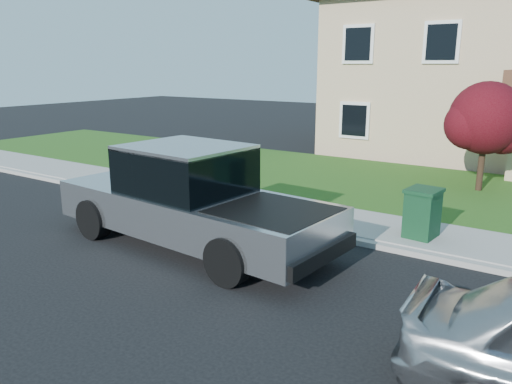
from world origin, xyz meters
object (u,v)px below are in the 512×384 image
trash_bin (422,213)px  ornamental_tree (487,122)px  woman (249,197)px  pickup_truck (191,200)px

trash_bin → ornamental_tree: bearing=93.6°
woman → ornamental_tree: 7.92m
trash_bin → pickup_truck: bearing=-138.5°
woman → trash_bin: bearing=-151.5°
pickup_truck → trash_bin: size_ratio=6.30×
ornamental_tree → trash_bin: 5.63m
ornamental_tree → pickup_truck: bearing=-117.4°
pickup_truck → ornamental_tree: bearing=67.2°
pickup_truck → trash_bin: bearing=39.9°
pickup_truck → ornamental_tree: ornamental_tree is taller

